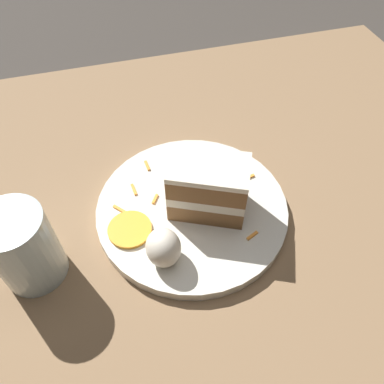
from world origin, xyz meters
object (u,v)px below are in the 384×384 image
object	(u,v)px
cake_slice	(208,187)
drinking_glass	(26,251)
plate	(192,209)
cream_dollop	(163,247)
orange_garnish	(130,229)

from	to	relation	value
cake_slice	drinking_glass	distance (m)	0.24
plate	cream_dollop	size ratio (longest dim) A/B	5.45
cream_dollop	drinking_glass	size ratio (longest dim) A/B	0.45
cake_slice	orange_garnish	xyz separation A→B (m)	(-0.01, 0.11, -0.04)
cake_slice	orange_garnish	size ratio (longest dim) A/B	2.02
plate	orange_garnish	world-z (taller)	orange_garnish
cake_slice	cream_dollop	xyz separation A→B (m)	(-0.06, 0.08, -0.02)
plate	cake_slice	distance (m)	0.06
plate	drinking_glass	xyz separation A→B (m)	(-0.04, 0.22, 0.04)
cake_slice	drinking_glass	world-z (taller)	drinking_glass
cake_slice	drinking_glass	bearing A→B (deg)	121.52
cream_dollop	cake_slice	bearing A→B (deg)	-50.57
plate	drinking_glass	size ratio (longest dim) A/B	2.46
cream_dollop	orange_garnish	size ratio (longest dim) A/B	0.84
plate	orange_garnish	size ratio (longest dim) A/B	4.57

